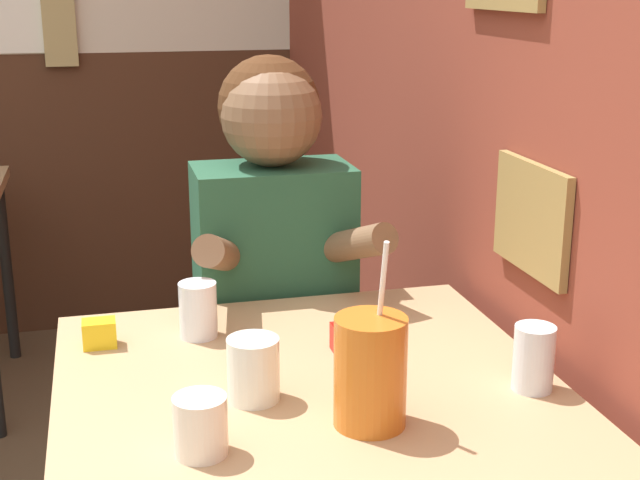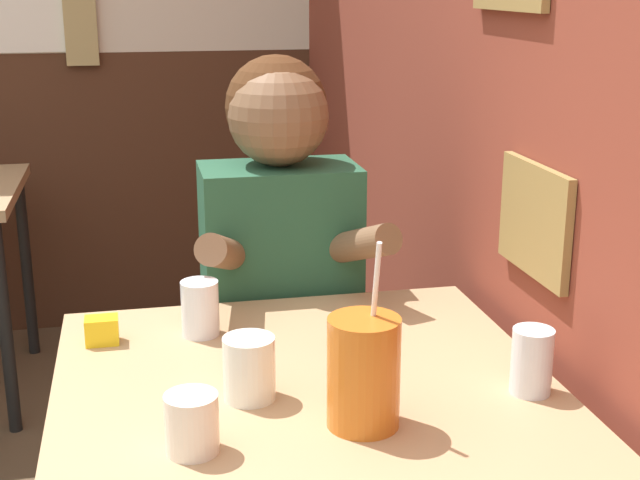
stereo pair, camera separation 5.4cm
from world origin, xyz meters
name	(u,v)px [view 2 (the right image)]	position (x,y,z in m)	size (l,w,h in m)	color
main_table	(314,438)	(0.69, 0.44, 0.66)	(0.82, 0.95, 0.72)	tan
person_seated	(281,309)	(0.73, 1.04, 0.65)	(0.42, 0.41, 1.22)	#235138
cocktail_pitcher	(364,372)	(0.74, 0.35, 0.81)	(0.11, 0.11, 0.29)	#C6661E
glass_near_pitcher	(200,308)	(0.53, 0.76, 0.78)	(0.07, 0.07, 0.11)	silver
glass_center	(249,368)	(0.59, 0.47, 0.78)	(0.08, 0.08, 0.10)	silver
glass_far_side	(192,423)	(0.49, 0.33, 0.77)	(0.08, 0.08, 0.09)	silver
glass_by_brick	(532,361)	(1.03, 0.40, 0.78)	(0.07, 0.07, 0.11)	silver
condiment_ketchup	(349,338)	(0.79, 0.62, 0.75)	(0.06, 0.04, 0.05)	#B7140F
condiment_mustard	(102,330)	(0.35, 0.75, 0.75)	(0.06, 0.04, 0.05)	yellow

